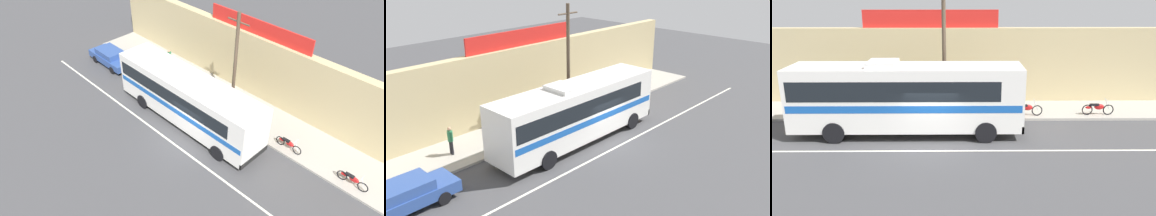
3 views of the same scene
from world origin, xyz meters
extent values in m
plane|color=#444447|center=(0.00, 0.00, 0.00)|extent=(70.00, 70.00, 0.00)
cube|color=#A8A399|center=(0.00, 5.20, 0.07)|extent=(30.00, 3.60, 0.14)
cube|color=tan|center=(0.00, 7.35, 2.40)|extent=(30.00, 0.70, 4.80)
cube|color=red|center=(-0.48, 7.35, 5.35)|extent=(8.43, 0.12, 1.10)
cube|color=silver|center=(0.00, -0.80, 0.00)|extent=(30.00, 0.14, 0.01)
cube|color=white|center=(-1.29, 1.42, 1.99)|extent=(11.41, 2.53, 3.10)
cube|color=black|center=(-1.75, 1.42, 2.54)|extent=(10.04, 2.55, 0.96)
cube|color=#1956B2|center=(-1.29, 1.42, 1.69)|extent=(11.18, 2.54, 0.36)
cube|color=black|center=(4.38, 1.42, 2.44)|extent=(0.04, 2.27, 1.40)
cube|color=black|center=(4.37, 1.42, 0.62)|extent=(0.12, 2.53, 0.36)
cube|color=silver|center=(-2.43, 1.42, 3.66)|extent=(1.40, 1.77, 0.24)
cylinder|color=black|center=(2.59, 2.59, 0.52)|extent=(1.04, 0.32, 1.04)
cylinder|color=black|center=(2.59, 0.25, 0.52)|extent=(1.04, 0.32, 1.04)
cylinder|color=black|center=(-4.71, 2.59, 0.52)|extent=(1.04, 0.32, 1.04)
cylinder|color=black|center=(-4.71, 0.25, 0.52)|extent=(1.04, 0.32, 1.04)
cube|color=#2D4C93|center=(-11.42, 2.06, 0.61)|extent=(4.36, 1.72, 0.56)
cube|color=#2D4C93|center=(-11.52, 2.06, 1.13)|extent=(2.27, 1.55, 0.48)
cube|color=black|center=(-10.68, 2.06, 1.09)|extent=(0.21, 1.45, 0.34)
cylinder|color=black|center=(-10.15, 2.87, 0.31)|extent=(0.62, 0.20, 0.62)
cylinder|color=black|center=(-10.15, 1.25, 0.31)|extent=(0.62, 0.20, 0.62)
cylinder|color=black|center=(-12.68, 2.87, 0.31)|extent=(0.62, 0.20, 0.62)
cylinder|color=black|center=(-12.68, 1.25, 0.31)|extent=(0.62, 0.20, 0.62)
cylinder|color=brown|center=(0.48, 3.87, 3.96)|extent=(0.22, 0.22, 7.64)
cylinder|color=brown|center=(0.48, 3.87, 7.18)|extent=(1.60, 0.10, 0.10)
torus|color=black|center=(5.76, 3.92, 0.45)|extent=(0.62, 0.06, 0.62)
torus|color=black|center=(4.55, 3.92, 0.45)|extent=(0.62, 0.06, 0.62)
cylinder|color=silver|center=(5.68, 3.92, 0.75)|extent=(0.34, 0.04, 0.65)
cylinder|color=silver|center=(5.58, 3.92, 1.07)|extent=(0.03, 0.56, 0.03)
ellipsoid|color=red|center=(5.22, 3.92, 0.63)|extent=(0.56, 0.22, 0.34)
cube|color=black|center=(4.94, 3.92, 0.75)|extent=(0.52, 0.20, 0.10)
ellipsoid|color=red|center=(4.61, 3.92, 0.59)|extent=(0.36, 0.14, 0.16)
torus|color=black|center=(9.90, 4.03, 0.45)|extent=(0.62, 0.06, 0.62)
torus|color=black|center=(8.68, 4.03, 0.45)|extent=(0.62, 0.06, 0.62)
cylinder|color=silver|center=(9.82, 4.03, 0.75)|extent=(0.34, 0.04, 0.65)
cylinder|color=silver|center=(9.72, 4.03, 1.07)|extent=(0.03, 0.56, 0.03)
ellipsoid|color=red|center=(9.35, 4.03, 0.63)|extent=(0.56, 0.22, 0.34)
cube|color=black|center=(9.07, 4.03, 0.75)|extent=(0.52, 0.20, 0.10)
ellipsoid|color=red|center=(8.74, 4.03, 0.59)|extent=(0.36, 0.14, 0.16)
cylinder|color=black|center=(-7.47, 5.24, 0.54)|extent=(0.13, 0.13, 0.79)
cylinder|color=black|center=(-7.47, 5.06, 0.54)|extent=(0.13, 0.13, 0.79)
cylinder|color=#2D7A4C|center=(-7.47, 5.15, 1.23)|extent=(0.30, 0.30, 0.60)
sphere|color=tan|center=(-7.47, 5.15, 1.67)|extent=(0.22, 0.22, 0.22)
cylinder|color=#2D7A4C|center=(-7.47, 5.35, 1.26)|extent=(0.08, 0.08, 0.55)
cylinder|color=#2D7A4C|center=(-7.47, 4.95, 1.26)|extent=(0.08, 0.08, 0.55)
camera|label=1|loc=(12.84, -11.89, 16.04)|focal=34.02mm
camera|label=2|loc=(-17.48, -14.05, 10.76)|focal=38.48mm
camera|label=3|loc=(1.38, -17.26, 7.15)|focal=36.32mm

